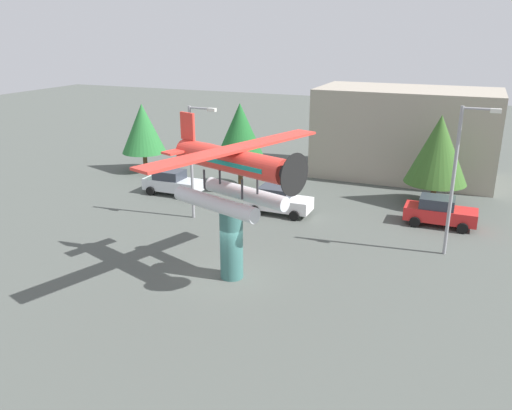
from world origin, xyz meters
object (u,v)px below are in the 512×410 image
at_px(tree_west, 143,128).
at_px(tree_center_back, 438,149).
at_px(car_mid_white, 278,200).
at_px(tree_east, 240,132).
at_px(display_pedestal, 231,242).
at_px(streetlight_secondary, 458,172).
at_px(car_far_red, 440,211).
at_px(car_near_silver, 172,182).
at_px(storefront_building, 405,133).
at_px(streetlight_primary, 194,154).
at_px(floatplane_monument, 232,171).

relative_size(tree_west, tree_center_back, 0.92).
bearing_deg(tree_center_back, tree_west, 179.86).
relative_size(car_mid_white, tree_east, 0.66).
bearing_deg(tree_center_back, display_pedestal, -117.85).
xyz_separation_m(streetlight_secondary, tree_center_back, (-1.52, 8.19, -0.70)).
bearing_deg(car_mid_white, car_far_red, 10.26).
height_order(car_near_silver, tree_center_back, tree_center_back).
bearing_deg(tree_east, storefront_building, 37.37).
relative_size(streetlight_secondary, tree_east, 1.24).
distance_m(car_mid_white, tree_east, 7.21).
bearing_deg(streetlight_primary, tree_center_back, 31.99).
relative_size(display_pedestal, car_far_red, 0.87).
relative_size(car_near_silver, storefront_building, 0.31).
distance_m(streetlight_primary, tree_east, 7.23).
xyz_separation_m(floatplane_monument, car_far_red, (8.50, 11.23, -4.43)).
distance_m(car_near_silver, storefront_building, 18.85).
bearing_deg(tree_center_back, car_mid_white, -148.32).
relative_size(car_mid_white, streetlight_secondary, 0.54).
relative_size(car_near_silver, tree_west, 0.75).
bearing_deg(car_mid_white, storefront_building, 64.21).
height_order(storefront_building, tree_west, storefront_building).
height_order(car_far_red, streetlight_primary, streetlight_primary).
height_order(streetlight_primary, streetlight_secondary, streetlight_secondary).
distance_m(car_near_silver, car_far_red, 18.30).
relative_size(car_mid_white, tree_center_back, 0.69).
bearing_deg(streetlight_primary, storefront_building, 55.71).
bearing_deg(car_far_red, floatplane_monument, -127.12).
xyz_separation_m(car_mid_white, streetlight_primary, (-4.43, -2.84, 3.26)).
bearing_deg(floatplane_monument, car_near_silver, 152.25).
bearing_deg(storefront_building, streetlight_primary, -124.29).
height_order(car_mid_white, tree_west, tree_west).
xyz_separation_m(floatplane_monument, streetlight_primary, (-5.71, 6.62, -1.16)).
relative_size(car_far_red, storefront_building, 0.31).
relative_size(display_pedestal, car_near_silver, 0.87).
bearing_deg(tree_west, tree_east, -7.77).
bearing_deg(tree_west, car_near_silver, -40.57).
height_order(streetlight_primary, storefront_building, streetlight_primary).
height_order(tree_west, tree_east, tree_east).
bearing_deg(tree_east, tree_center_back, 5.09).
distance_m(streetlight_primary, tree_west, 12.84).
bearing_deg(car_near_silver, tree_center_back, 14.88).
xyz_separation_m(floatplane_monument, tree_west, (-15.31, 15.13, -1.71)).
height_order(floatplane_monument, tree_west, floatplane_monument).
distance_m(display_pedestal, car_mid_white, 9.53).
height_order(streetlight_primary, tree_west, streetlight_primary).
relative_size(car_near_silver, tree_center_back, 0.69).
height_order(car_near_silver, storefront_building, storefront_building).
height_order(car_near_silver, streetlight_secondary, streetlight_secondary).
relative_size(streetlight_primary, tree_center_back, 1.15).
bearing_deg(floatplane_monument, tree_center_back, 81.57).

